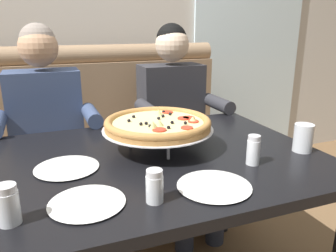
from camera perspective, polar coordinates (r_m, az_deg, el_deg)
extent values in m
cube|color=beige|center=(2.75, -13.57, 19.37)|extent=(6.00, 0.12, 2.80)
cube|color=white|center=(3.20, 14.07, 18.92)|extent=(1.10, 0.02, 2.80)
cube|color=#937556|center=(2.30, -9.02, -9.99)|extent=(1.73, 0.60, 0.46)
cube|color=#937556|center=(2.50, -11.44, 3.27)|extent=(1.73, 0.18, 0.65)
cylinder|color=#937556|center=(2.44, -11.96, 11.84)|extent=(1.73, 0.14, 0.14)
cube|color=black|center=(1.35, -2.31, -5.95)|extent=(1.34, 0.98, 0.04)
cylinder|color=black|center=(1.85, -25.32, -14.09)|extent=(0.06, 0.06, 0.71)
cylinder|color=black|center=(2.10, 9.87, -8.90)|extent=(0.06, 0.06, 0.71)
cube|color=#2D3342|center=(1.91, -19.31, -6.48)|extent=(0.34, 0.40, 0.15)
cylinder|color=#2D3342|center=(1.83, -21.24, -18.62)|extent=(0.11, 0.11, 0.46)
cylinder|color=#2D3342|center=(1.83, -14.70, -17.91)|extent=(0.11, 0.11, 0.46)
cube|color=#38476B|center=(2.05, -20.14, 1.14)|extent=(0.40, 0.22, 0.56)
cylinder|color=#38476B|center=(1.84, -12.95, 1.80)|extent=(0.08, 0.28, 0.08)
sphere|color=tan|center=(1.97, -21.33, 12.41)|extent=(0.21, 0.21, 0.21)
sphere|color=gray|center=(1.98, -21.45, 13.43)|extent=(0.19, 0.19, 0.19)
cube|color=#2D3342|center=(2.06, 2.72, -3.71)|extent=(0.34, 0.40, 0.15)
cylinder|color=#2D3342|center=(1.96, 2.88, -14.91)|extent=(0.11, 0.11, 0.46)
cylinder|color=#2D3342|center=(2.04, 8.18, -13.71)|extent=(0.11, 0.11, 0.46)
cube|color=#2D2D33|center=(2.20, 0.48, 3.19)|extent=(0.40, 0.22, 0.56)
cylinder|color=#2D2D33|center=(1.91, -3.51, 2.74)|extent=(0.08, 0.28, 0.08)
cylinder|color=#2D2D33|center=(2.09, 8.61, 3.83)|extent=(0.08, 0.28, 0.08)
sphere|color=beige|center=(2.12, 0.71, 13.77)|extent=(0.21, 0.21, 0.21)
sphere|color=black|center=(2.13, 0.61, 14.72)|extent=(0.19, 0.19, 0.19)
cylinder|color=silver|center=(1.30, 0.05, -3.87)|extent=(0.01, 0.01, 0.09)
cylinder|color=silver|center=(1.44, -6.50, -1.99)|extent=(0.01, 0.01, 0.09)
cylinder|color=silver|center=(1.50, 1.28, -1.06)|extent=(0.01, 0.01, 0.09)
torus|color=silver|center=(1.40, -1.75, -0.79)|extent=(0.25, 0.25, 0.01)
cylinder|color=silver|center=(1.40, -1.75, -0.47)|extent=(0.47, 0.47, 0.00)
cylinder|color=#B77F42|center=(1.39, -1.75, -0.04)|extent=(0.44, 0.44, 0.02)
torus|color=#B77F42|center=(1.39, -1.76, 0.71)|extent=(0.45, 0.45, 0.03)
cylinder|color=beige|center=(1.39, -1.76, 0.51)|extent=(0.38, 0.38, 0.01)
cylinder|color=red|center=(1.53, -0.10, 2.38)|extent=(0.05, 0.05, 0.01)
cylinder|color=red|center=(1.27, -1.49, -0.65)|extent=(0.05, 0.05, 0.01)
cylinder|color=red|center=(1.39, 4.35, 0.81)|extent=(0.04, 0.04, 0.01)
cylinder|color=red|center=(1.43, 2.65, 1.32)|extent=(0.05, 0.05, 0.01)
cylinder|color=red|center=(1.30, 3.26, -0.30)|extent=(0.05, 0.05, 0.01)
cylinder|color=red|center=(1.44, 3.54, 1.43)|extent=(0.05, 0.05, 0.01)
sphere|color=black|center=(1.31, -3.09, -0.02)|extent=(0.01, 0.01, 0.01)
sphere|color=black|center=(1.45, -0.87, 1.72)|extent=(0.01, 0.01, 0.01)
sphere|color=black|center=(1.45, -5.92, 1.62)|extent=(0.01, 0.01, 0.01)
sphere|color=black|center=(1.42, -1.61, 1.35)|extent=(0.01, 0.01, 0.01)
sphere|color=black|center=(1.29, 0.09, -0.24)|extent=(0.01, 0.01, 0.01)
sphere|color=black|center=(1.35, -3.76, 0.48)|extent=(0.01, 0.01, 0.01)
sphere|color=black|center=(1.35, 3.07, 0.48)|extent=(0.01, 0.01, 0.01)
sphere|color=black|center=(1.36, 0.71, 0.62)|extent=(0.01, 0.01, 0.01)
sphere|color=black|center=(1.34, -4.66, 0.36)|extent=(0.01, 0.01, 0.01)
sphere|color=black|center=(1.52, -0.77, 2.44)|extent=(0.01, 0.01, 0.01)
sphere|color=black|center=(1.49, 0.35, 2.09)|extent=(0.01, 0.01, 0.01)
sphere|color=black|center=(1.39, -6.72, 0.94)|extent=(0.01, 0.01, 0.01)
cone|color=#CCC675|center=(1.32, -2.51, 0.38)|extent=(0.04, 0.04, 0.02)
cone|color=#CCC675|center=(1.39, 4.28, 1.20)|extent=(0.04, 0.04, 0.02)
cone|color=#CCC675|center=(1.33, -1.48, 0.57)|extent=(0.04, 0.04, 0.02)
cone|color=#CCC675|center=(1.49, -1.63, 2.38)|extent=(0.04, 0.04, 0.02)
cone|color=#CCC675|center=(1.28, -2.65, -0.08)|extent=(0.04, 0.04, 0.02)
cylinder|color=white|center=(1.30, 14.38, -4.40)|extent=(0.05, 0.05, 0.09)
cylinder|color=#A82D19|center=(1.30, 14.31, -5.32)|extent=(0.04, 0.04, 0.05)
cylinder|color=silver|center=(1.28, 14.57, -2.02)|extent=(0.05, 0.05, 0.02)
cylinder|color=white|center=(1.00, -2.31, -10.74)|extent=(0.05, 0.05, 0.08)
cylinder|color=#4C6633|center=(1.01, -2.30, -11.76)|extent=(0.05, 0.05, 0.04)
cylinder|color=silver|center=(0.98, -2.35, -8.07)|extent=(0.05, 0.05, 0.02)
cylinder|color=white|center=(0.99, -25.67, -12.53)|extent=(0.06, 0.06, 0.09)
cylinder|color=silver|center=(1.00, -25.51, -13.59)|extent=(0.05, 0.05, 0.05)
cylinder|color=silver|center=(0.97, -26.09, -9.63)|extent=(0.05, 0.05, 0.02)
cylinder|color=white|center=(1.11, 7.90, -10.20)|extent=(0.17, 0.17, 0.01)
cone|color=white|center=(1.11, 7.91, -9.78)|extent=(0.24, 0.24, 0.01)
cylinder|color=white|center=(1.03, -13.68, -12.72)|extent=(0.16, 0.16, 0.01)
cone|color=white|center=(1.03, -13.72, -12.28)|extent=(0.23, 0.23, 0.01)
cylinder|color=white|center=(1.28, -16.92, -6.91)|extent=(0.16, 0.16, 0.01)
cone|color=white|center=(1.28, -16.95, -6.55)|extent=(0.23, 0.23, 0.01)
cylinder|color=silver|center=(1.49, 22.14, -1.88)|extent=(0.08, 0.08, 0.12)
cylinder|color=white|center=(1.50, 22.02, -2.92)|extent=(0.07, 0.07, 0.06)
cylinder|color=black|center=(3.71, 6.05, 0.53)|extent=(0.02, 0.02, 0.44)
cylinder|color=black|center=(3.96, 6.76, 1.55)|extent=(0.02, 0.02, 0.44)
cylinder|color=black|center=(3.77, 2.17, 0.85)|extent=(0.02, 0.02, 0.44)
cylinder|color=black|center=(4.01, 3.10, 1.84)|extent=(0.02, 0.02, 0.44)
cylinder|color=black|center=(3.81, 4.60, 4.52)|extent=(0.40, 0.40, 0.02)
cube|color=black|center=(3.80, 2.29, 7.65)|extent=(0.22, 0.27, 0.42)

